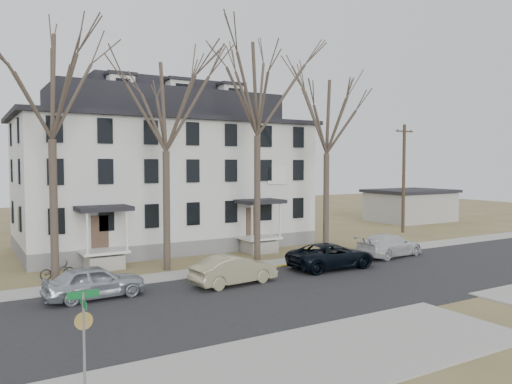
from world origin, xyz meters
TOP-DOWN VIEW (x-y plane):
  - ground at (0.00, 0.00)m, footprint 120.00×120.00m
  - main_road at (0.00, 2.00)m, footprint 120.00×10.00m
  - far_sidewalk at (0.00, 8.00)m, footprint 120.00×2.00m
  - near_sidewalk_left at (-8.00, -5.00)m, footprint 20.00×5.00m
  - yellow_curb at (5.00, 7.10)m, footprint 14.00×0.25m
  - boarding_house at (-2.00, 17.95)m, footprint 20.80×12.36m
  - distant_building at (26.00, 20.00)m, footprint 8.50×6.50m
  - tree_far_left at (-11.00, 9.80)m, footprint 8.40×8.40m
  - tree_mid_left at (-5.00, 9.80)m, footprint 7.80×7.80m
  - tree_center at (1.00, 9.80)m, footprint 9.00×9.00m
  - tree_mid_right at (6.50, 9.80)m, footprint 7.80×7.80m
  - utility_pole_far at (18.50, 14.00)m, footprint 2.00×0.28m
  - car_silver at (-9.99, 5.54)m, footprint 4.51×2.03m
  - car_tan at (-3.40, 4.70)m, footprint 4.57×2.00m
  - car_navy at (3.24, 5.20)m, footprint 5.31×2.57m
  - car_white at (8.86, 6.20)m, footprint 5.32×2.75m
  - bicycle_left at (-10.80, 10.40)m, footprint 1.75×0.67m
  - street_sign at (-12.40, -3.95)m, footprint 0.79×0.79m

SIDE VIEW (x-z plane):
  - ground at x=0.00m, z-range 0.00..0.00m
  - main_road at x=0.00m, z-range -0.02..0.02m
  - far_sidewalk at x=0.00m, z-range -0.04..0.04m
  - near_sidewalk_left at x=-8.00m, z-range -0.04..0.04m
  - yellow_curb at x=5.00m, z-range -0.03..0.03m
  - bicycle_left at x=-10.80m, z-range 0.00..0.91m
  - car_navy at x=3.24m, z-range 0.00..1.46m
  - car_tan at x=-3.40m, z-range 0.00..1.46m
  - car_white at x=8.86m, z-range 0.00..1.48m
  - car_silver at x=-9.99m, z-range 0.00..1.50m
  - distant_building at x=26.00m, z-range 0.00..3.35m
  - street_sign at x=-12.40m, z-range 0.43..3.23m
  - utility_pole_far at x=18.50m, z-range 0.15..9.65m
  - boarding_house at x=-2.00m, z-range -0.65..11.40m
  - tree_mid_left at x=-5.00m, z-range 3.23..15.97m
  - tree_mid_right at x=6.50m, z-range 3.23..15.97m
  - tree_far_left at x=-11.00m, z-range 3.48..17.20m
  - tree_center at x=1.00m, z-range 3.73..18.43m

